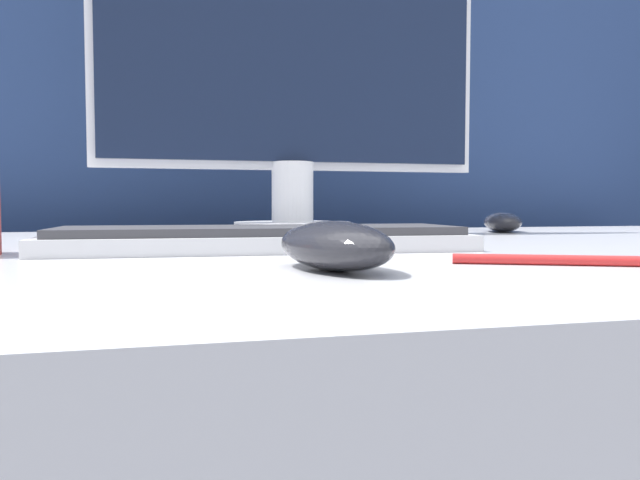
{
  "coord_description": "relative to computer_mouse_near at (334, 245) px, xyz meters",
  "views": [
    {
      "loc": [
        -0.19,
        -0.67,
        0.77
      ],
      "look_at": [
        -0.07,
        -0.22,
        0.75
      ],
      "focal_mm": 35.0,
      "sensor_mm": 36.0,
      "label": 1
    }
  ],
  "objects": [
    {
      "name": "partition_panel",
      "position": [
        0.07,
        0.86,
        -0.01
      ],
      "size": [
        5.0,
        0.03,
        1.46
      ],
      "color": "navy",
      "rests_on": "ground_plane"
    },
    {
      "name": "computer_mouse_near",
      "position": [
        0.0,
        0.0,
        0.0
      ],
      "size": [
        0.08,
        0.14,
        0.03
      ],
      "rotation": [
        0.0,
        0.0,
        0.18
      ],
      "color": "#232328",
      "rests_on": "desk"
    },
    {
      "name": "keyboard",
      "position": [
        -0.02,
        0.2,
        -0.01
      ],
      "size": [
        0.42,
        0.16,
        0.02
      ],
      "rotation": [
        0.0,
        0.0,
        -0.04
      ],
      "color": "silver",
      "rests_on": "desk"
    },
    {
      "name": "monitor",
      "position": [
        0.08,
        0.51,
        0.27
      ],
      "size": [
        0.58,
        0.18,
        0.54
      ],
      "color": "white",
      "rests_on": "desk"
    },
    {
      "name": "computer_mouse_far",
      "position": [
        0.45,
        0.53,
        -0.0
      ],
      "size": [
        0.11,
        0.15,
        0.03
      ],
      "rotation": [
        0.0,
        0.0,
        -0.4
      ],
      "color": "#232328",
      "rests_on": "desk"
    },
    {
      "name": "pen",
      "position": [
        0.17,
        -0.01,
        -0.01
      ],
      "size": [
        0.14,
        0.07,
        0.01
      ],
      "rotation": [
        0.0,
        0.0,
        -0.44
      ],
      "color": "red",
      "rests_on": "desk"
    }
  ]
}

